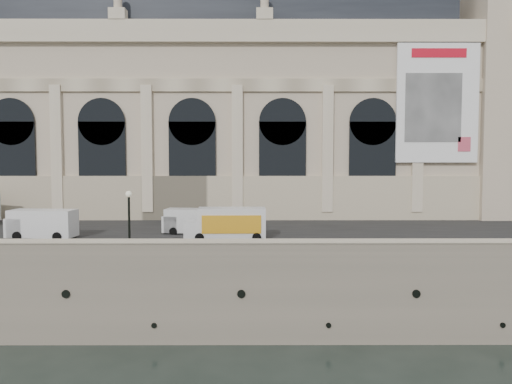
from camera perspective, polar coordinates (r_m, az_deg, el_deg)
ground at (r=36.07m, az=-5.01°, el=-17.04°), size 260.00×260.00×0.00m
quay at (r=69.37m, az=-2.57°, el=-4.43°), size 160.00×70.00×6.00m
street at (r=48.18m, az=-3.64°, el=-4.36°), size 160.00×24.00×0.06m
parapet at (r=34.89m, az=-4.98°, el=-6.46°), size 160.00×1.40×1.21m
museum at (r=65.47m, az=-8.08°, el=9.73°), size 69.00×18.70×29.10m
clock_pavilion at (r=69.78m, az=26.94°, el=12.06°), size 13.00×14.72×36.70m
van_b at (r=46.58m, az=-23.55°, el=-3.38°), size 5.80×2.70×2.51m
van_c at (r=45.98m, az=-7.57°, el=-3.32°), size 5.41×2.69×2.31m
box_truck at (r=42.20m, az=-3.32°, el=-3.65°), size 6.83×2.55×2.73m
lamp_right at (r=37.08m, az=-14.29°, el=-3.39°), size 0.46×0.46×4.55m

